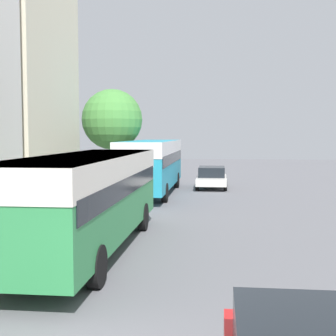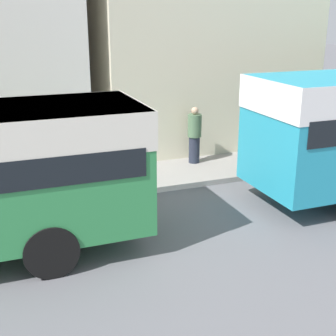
% 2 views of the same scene
% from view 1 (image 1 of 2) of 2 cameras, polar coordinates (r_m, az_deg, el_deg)
% --- Properties ---
extents(bus_lead, '(2.57, 10.48, 2.90)m').
position_cam_1_polar(bus_lead, '(14.15, -9.84, -2.52)').
color(bus_lead, '#2D8447').
rests_on(bus_lead, ground_plane).
extents(bus_following, '(2.54, 10.70, 3.13)m').
position_cam_1_polar(bus_following, '(27.45, -1.92, 1.04)').
color(bus_following, teal).
rests_on(bus_following, ground_plane).
extents(car_crossing, '(1.96, 4.20, 1.41)m').
position_cam_1_polar(car_crossing, '(30.46, 5.35, -1.10)').
color(car_crossing, silver).
rests_on(car_crossing, ground_plane).
extents(pedestrian_walking_away, '(0.42, 0.42, 1.73)m').
position_cam_1_polar(pedestrian_walking_away, '(23.15, -13.04, -2.15)').
color(pedestrian_walking_away, '#232838').
rests_on(pedestrian_walking_away, sidewalk).
extents(street_tree, '(4.04, 4.04, 6.37)m').
position_cam_1_polar(street_tree, '(31.64, -6.82, 5.87)').
color(street_tree, brown).
rests_on(street_tree, sidewalk).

